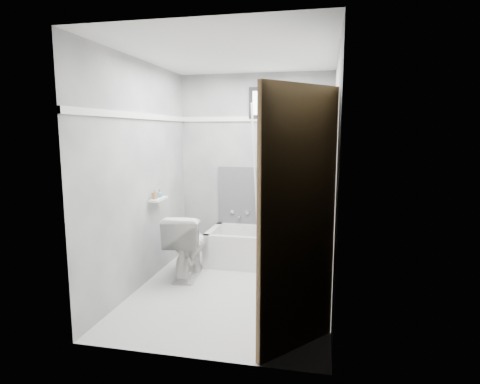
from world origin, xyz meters
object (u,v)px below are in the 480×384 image
(door, at_px, (334,233))
(office_chair, at_px, (300,212))
(soap_bottle_b, at_px, (160,193))
(soap_bottle_a, at_px, (155,194))
(bathtub, at_px, (267,248))
(toilet, at_px, (187,245))

(door, bearing_deg, office_chair, 99.17)
(office_chair, height_order, soap_bottle_b, office_chair)
(soap_bottle_a, bearing_deg, soap_bottle_b, 90.00)
(door, bearing_deg, bathtub, 108.75)
(bathtub, relative_size, soap_bottle_b, 16.56)
(bathtub, distance_m, office_chair, 0.61)
(office_chair, distance_m, toilet, 1.43)
(soap_bottle_a, bearing_deg, toilet, 21.30)
(toilet, height_order, soap_bottle_a, soap_bottle_a)
(bathtub, bearing_deg, office_chair, 3.64)
(office_chair, bearing_deg, soap_bottle_b, -157.90)
(bathtub, distance_m, soap_bottle_b, 1.51)
(toilet, relative_size, soap_bottle_b, 8.17)
(door, height_order, soap_bottle_b, door)
(bathtub, bearing_deg, soap_bottle_b, -153.00)
(toilet, relative_size, soap_bottle_a, 6.54)
(bathtub, relative_size, soap_bottle_a, 13.26)
(soap_bottle_a, distance_m, soap_bottle_b, 0.14)
(toilet, height_order, soap_bottle_b, soap_bottle_b)
(bathtub, relative_size, office_chair, 1.33)
(bathtub, bearing_deg, soap_bottle_a, -147.82)
(office_chair, relative_size, toilet, 1.52)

